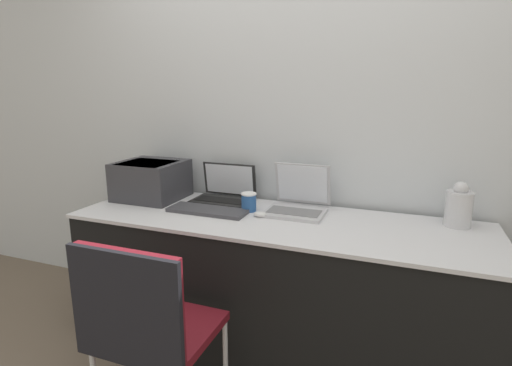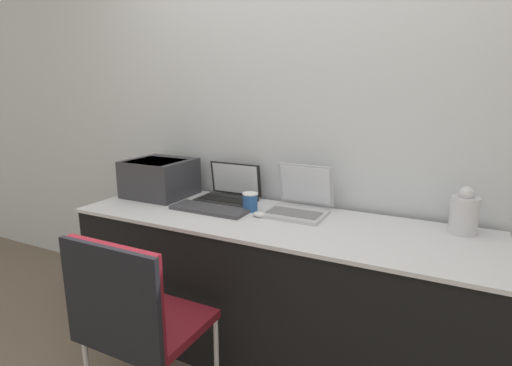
# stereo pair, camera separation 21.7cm
# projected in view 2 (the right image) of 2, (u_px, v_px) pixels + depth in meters

# --- Properties ---
(wall_back) EXTENTS (8.00, 0.05, 2.60)m
(wall_back) POSITION_uv_depth(u_px,v_px,m) (303.00, 117.00, 2.37)
(wall_back) COLOR silver
(wall_back) RESTS_ON ground_plane
(table) EXTENTS (2.22, 0.69, 0.78)m
(table) POSITION_uv_depth(u_px,v_px,m) (273.00, 286.00, 2.22)
(table) COLOR black
(table) RESTS_ON ground_plane
(printer) EXTENTS (0.39, 0.37, 0.24)m
(printer) POSITION_uv_depth(u_px,v_px,m) (160.00, 176.00, 2.59)
(printer) COLOR #333338
(printer) RESTS_ON table
(laptop_left) EXTENTS (0.36, 0.25, 0.23)m
(laptop_left) POSITION_uv_depth(u_px,v_px,m) (229.00, 192.00, 2.50)
(laptop_left) COLOR black
(laptop_left) RESTS_ON table
(laptop_right) EXTENTS (0.33, 0.33, 0.26)m
(laptop_right) POSITION_uv_depth(u_px,v_px,m) (299.00, 203.00, 2.24)
(laptop_right) COLOR #B7B7BC
(laptop_right) RESTS_ON table
(external_keyboard) EXTENTS (0.45, 0.16, 0.02)m
(external_keyboard) POSITION_uv_depth(u_px,v_px,m) (209.00, 209.00, 2.28)
(external_keyboard) COLOR #3D3D42
(external_keyboard) RESTS_ON table
(coffee_cup) EXTENTS (0.09, 0.09, 0.10)m
(coffee_cup) POSITION_uv_depth(u_px,v_px,m) (250.00, 202.00, 2.28)
(coffee_cup) COLOR #285699
(coffee_cup) RESTS_ON table
(mouse) EXTENTS (0.07, 0.06, 0.03)m
(mouse) POSITION_uv_depth(u_px,v_px,m) (259.00, 214.00, 2.17)
(mouse) COLOR silver
(mouse) RESTS_ON table
(metal_pitcher) EXTENTS (0.13, 0.13, 0.23)m
(metal_pitcher) POSITION_uv_depth(u_px,v_px,m) (464.00, 213.00, 1.91)
(metal_pitcher) COLOR silver
(metal_pitcher) RESTS_ON table
(chair) EXTENTS (0.50, 0.44, 0.88)m
(chair) POSITION_uv_depth(u_px,v_px,m) (131.00, 312.00, 1.68)
(chair) COLOR maroon
(chair) RESTS_ON ground_plane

